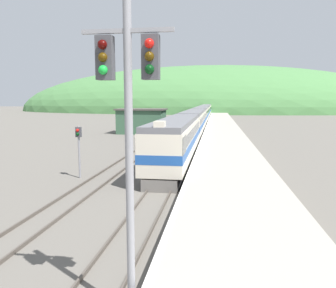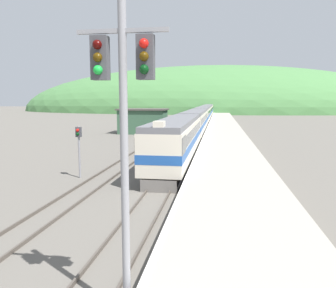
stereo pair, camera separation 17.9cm
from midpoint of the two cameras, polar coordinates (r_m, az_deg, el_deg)
The scene contains 12 objects.
track_main at distance 73.82m, azimuth 6.14°, elevation 3.41°, with size 1.52×180.00×0.16m.
track_siding at distance 74.18m, azimuth 2.60°, elevation 3.47°, with size 1.52×180.00×0.16m.
platform at distance 53.80m, azimuth 9.85°, elevation 2.12°, with size 5.74×140.00×0.88m.
distant_hills at distance 163.38m, azimuth 7.65°, elevation 5.70°, with size 192.12×86.45×43.62m.
station_shed at distance 54.73m, azimuth -4.27°, elevation 4.03°, with size 8.00×5.31×4.10m.
express_train_lead_car at distance 28.61m, azimuth 1.86°, elevation 0.87°, with size 2.89×19.19×4.31m.
carriage_second at distance 50.62m, azimuth 4.92°, elevation 3.81°, with size 2.88×22.98×3.95m.
carriage_third at distance 74.41m, azimuth 6.19°, elevation 5.04°, with size 2.88×22.98×3.95m.
carriage_fourth at distance 98.22m, azimuth 6.84°, elevation 5.67°, with size 2.88×22.98×3.95m.
carriage_fifth at distance 122.06m, azimuth 7.24°, elevation 6.05°, with size 2.88×22.98×3.95m.
signal_mast_main at distance 7.90m, azimuth -7.13°, elevation 5.61°, with size 2.20×0.42×8.06m.
signal_post_siding at distance 23.99m, azimuth -15.08°, elevation 0.51°, with size 0.36×0.42×3.72m.
Camera 2 is at (3.52, -3.53, 5.58)m, focal length 35.00 mm.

